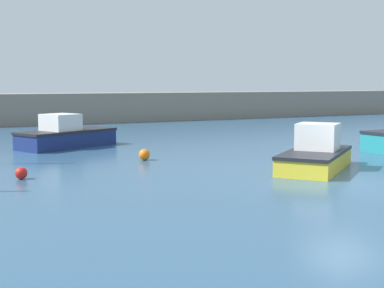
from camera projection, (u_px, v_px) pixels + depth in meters
The scene contains 7 objects.
ground_plane at pixel (344, 186), 16.97m from camera, with size 120.00×120.00×0.20m, color #2D5170.
harbor_breakwater at pixel (90, 108), 42.89m from camera, with size 61.91×3.30×2.35m, color gray.
motorboat_with_cabin at pixel (316, 154), 19.60m from camera, with size 4.78×4.32×1.68m.
motorboat_grey_hull at pixel (66, 135), 26.27m from camera, with size 5.30×3.88×1.66m.
mooring_buoy_red at pixel (21, 173), 17.61m from camera, with size 0.40×0.40×0.40m, color red.
mooring_buoy_orange at pixel (144, 155), 21.94m from camera, with size 0.47×0.47×0.47m, color orange.
mooring_buoy_yellow at pixel (108, 135), 30.42m from camera, with size 0.39×0.39×0.39m, color yellow.
Camera 1 is at (-11.76, -12.82, 3.16)m, focal length 50.00 mm.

